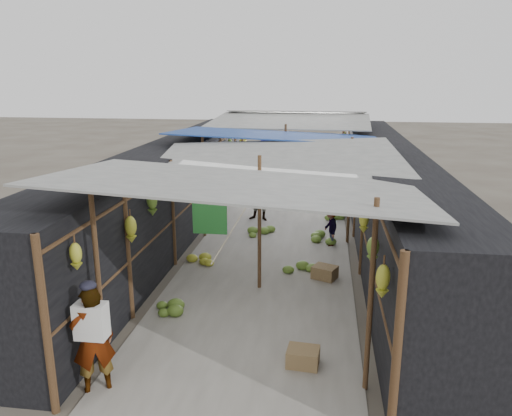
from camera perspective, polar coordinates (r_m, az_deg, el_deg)
The scene contains 14 objects.
ground at distance 7.22m, azimuth -2.88°, elevation -18.80°, with size 80.00×80.00×0.00m, color #6B6356.
aisle_slab at distance 13.07m, azimuth 2.38°, elevation -2.87°, with size 3.60×16.00×0.02m, color #9E998E.
stall_left at distance 13.28m, azimuth -9.25°, elevation 2.34°, with size 1.40×15.00×2.30m, color black.
stall_right at distance 12.81m, azimuth 14.55°, elevation 1.58°, with size 1.40×15.00×2.30m, color black.
crate_near at distance 7.41m, azimuth 5.39°, elevation -16.64°, with size 0.45×0.36×0.27m, color olive.
crate_mid at distance 10.27m, azimuth 7.86°, elevation -7.33°, with size 0.46×0.37×0.27m, color olive.
crate_back at distance 16.13m, azimuth 2.94°, elevation 1.03°, with size 0.41×0.34×0.26m, color olive.
black_basin at distance 15.07m, azimuth 9.62°, elevation -0.30°, with size 0.64×0.64×0.19m, color black.
vendor_elderly at distance 6.92m, azimuth -18.14°, elevation -14.09°, with size 0.54×0.35×1.47m, color silver.
shopper_blue at distance 14.02m, azimuth 0.52°, elevation 1.33°, with size 0.68×0.53×1.41m, color #1D5091.
vendor_seated at distance 12.11m, azimuth 8.50°, elevation -2.09°, with size 0.64×0.37×0.98m, color #504C45.
market_canopy at distance 12.87m, azimuth 2.75°, elevation 7.81°, with size 5.62×15.20×2.77m.
hanging_bananas at distance 12.70m, azimuth 1.83°, elevation 4.33°, with size 3.96×13.54×0.87m.
floor_bananas at distance 12.63m, azimuth 3.43°, elevation -2.84°, with size 3.67×9.91×0.34m.
Camera 1 is at (1.16, -5.89, 4.01)m, focal length 35.00 mm.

